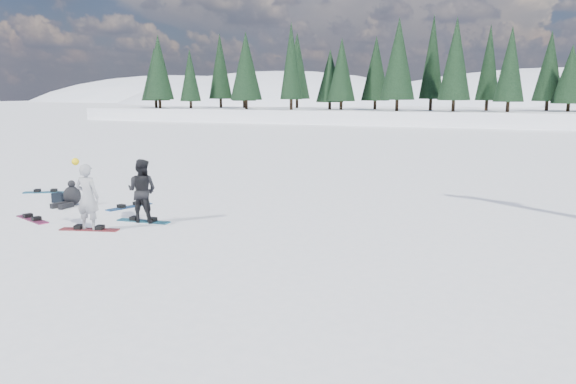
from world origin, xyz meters
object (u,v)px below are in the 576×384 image
at_px(gear_bag, 60,198).
at_px(snowboard_loose_b, 32,219).
at_px(snowboard_loose_c, 46,192).
at_px(snowboard_loose_a, 129,207).
at_px(seated_rider, 71,196).
at_px(snowboarder_man, 142,191).
at_px(snowboarder_woman, 87,197).

bearing_deg(gear_bag, snowboard_loose_b, -62.31).
relative_size(snowboard_loose_c, snowboard_loose_a, 1.00).
bearing_deg(seated_rider, snowboarder_man, -9.03).
relative_size(snowboarder_man, snowboard_loose_a, 1.14).
relative_size(seated_rider, snowboard_loose_c, 0.64).
distance_m(snowboarder_woman, snowboard_loose_a, 3.03).
height_order(seated_rider, gear_bag, seated_rider).
bearing_deg(snowboard_loose_c, snowboarder_man, -49.75).
xyz_separation_m(snowboard_loose_c, snowboard_loose_b, (2.99, -3.39, 0.00)).
xyz_separation_m(seated_rider, gear_bag, (-0.70, 0.25, -0.15)).
bearing_deg(seated_rider, snowboard_loose_b, -70.00).
bearing_deg(snowboarder_man, seated_rider, -23.92).
bearing_deg(snowboard_loose_c, snowboard_loose_a, -40.17).
relative_size(seated_rider, gear_bag, 2.13).
xyz_separation_m(snowboarder_man, snowboard_loose_c, (-5.94, 2.41, -0.84)).
bearing_deg(snowboarder_man, snowboarder_woman, 54.44).
distance_m(snowboard_loose_c, snowboard_loose_b, 4.52).
relative_size(seated_rider, snowboard_loose_b, 0.64).
relative_size(gear_bag, snowboard_loose_a, 0.30).
bearing_deg(snowboard_loose_c, seated_rider, -57.33).
bearing_deg(gear_bag, snowboarder_woman, -36.37).
height_order(seated_rider, snowboard_loose_b, seated_rider).
distance_m(snowboarder_man, seated_rider, 3.59).
relative_size(seated_rider, snowboard_loose_a, 0.64).
bearing_deg(snowboarder_man, snowboard_loose_a, -50.17).
height_order(snowboarder_man, gear_bag, snowboarder_man).
distance_m(snowboard_loose_a, snowboard_loose_b, 2.78).
height_order(snowboard_loose_c, snowboard_loose_b, same).
bearing_deg(seated_rider, snowboard_loose_c, 157.19).
height_order(snowboarder_man, seated_rider, snowboarder_man).
bearing_deg(snowboard_loose_a, seated_rider, 122.17).
relative_size(snowboarder_man, gear_bag, 3.79).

